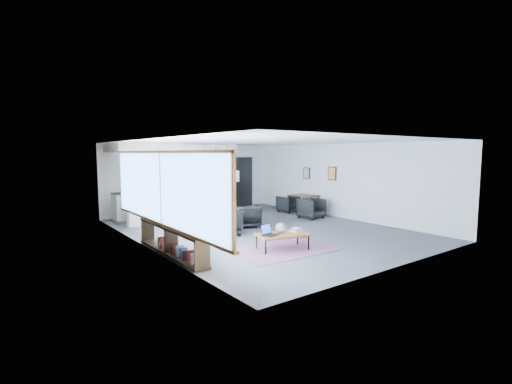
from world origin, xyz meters
TOP-DOWN VIEW (x-y plane):
  - room at (0.00, 0.00)m, footprint 7.02×9.02m
  - window at (-3.46, -0.90)m, footprint 0.10×5.95m
  - console at (-3.30, -1.05)m, footprint 0.35×3.00m
  - kitchenette at (-1.20, 3.71)m, footprint 4.20×1.96m
  - doorway at (2.30, 4.42)m, footprint 1.10×0.12m
  - track_light at (-0.59, 2.20)m, footprint 1.60×0.07m
  - wall_art_lower at (3.47, 0.40)m, footprint 0.03×0.38m
  - wall_art_upper at (3.47, 1.70)m, footprint 0.03×0.34m
  - kilim_rug at (-1.01, -2.13)m, footprint 2.41×1.69m
  - coffee_table at (-1.01, -2.13)m, footprint 1.31×0.92m
  - laptop at (-1.38, -2.06)m, footprint 0.42×0.37m
  - ceramic_pot at (-1.05, -2.12)m, footprint 0.27×0.27m
  - book_stack at (-0.58, -2.12)m, footprint 0.32×0.28m
  - coaster at (-0.98, -2.37)m, footprint 0.12×0.12m
  - armchair_left at (-1.27, -0.00)m, footprint 0.90×0.86m
  - armchair_right at (-0.08, 0.60)m, footprint 0.93×0.91m
  - floor_lamp at (-0.41, 1.01)m, footprint 0.55×0.55m
  - dining_table at (3.00, 1.32)m, footprint 0.91×0.91m
  - dining_chair_near at (2.57, 0.51)m, footprint 0.69×0.66m
  - dining_chair_far at (2.84, 2.04)m, footprint 0.63×0.59m
  - microwave at (-0.25, 4.15)m, footprint 0.56×0.33m

SIDE VIEW (x-z plane):
  - kilim_rug at x=-1.01m, z-range 0.00..0.01m
  - dining_chair_far at x=2.84m, z-range 0.00..0.60m
  - console at x=-3.30m, z-range -0.07..0.73m
  - dining_chair_near at x=2.57m, z-range 0.00..0.65m
  - coffee_table at x=-1.01m, z-range 0.16..0.55m
  - armchair_right at x=-0.08m, z-range 0.00..0.74m
  - coaster at x=-0.98m, z-range 0.39..0.39m
  - armchair_left at x=-1.27m, z-range 0.00..0.79m
  - book_stack at x=-0.58m, z-range 0.38..0.47m
  - laptop at x=-1.38m, z-range 0.33..0.59m
  - ceramic_pot at x=-1.05m, z-range 0.39..0.65m
  - dining_table at x=3.00m, z-range 0.30..1.01m
  - doorway at x=2.30m, z-range 0.00..2.15m
  - microwave at x=-0.25m, z-range 0.93..1.30m
  - room at x=0.00m, z-range -0.01..2.61m
  - kitchenette at x=-1.20m, z-range 0.08..2.68m
  - window at x=-3.46m, z-range 0.63..2.29m
  - floor_lamp at x=-0.41m, z-range 0.64..2.36m
  - wall_art_upper at x=3.47m, z-range 1.28..1.72m
  - wall_art_lower at x=3.47m, z-range 1.31..1.79m
  - track_light at x=-0.59m, z-range 2.45..2.60m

